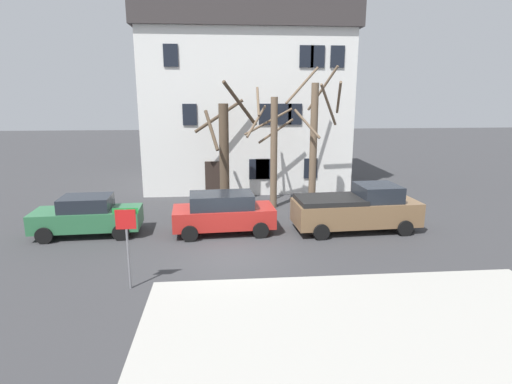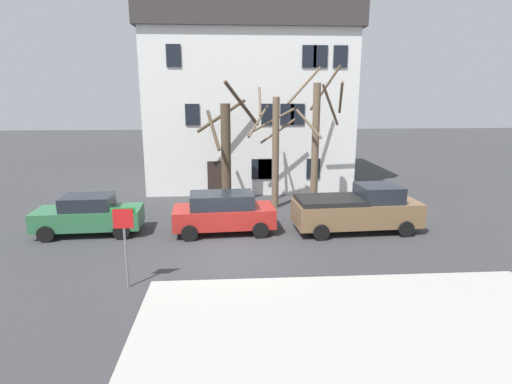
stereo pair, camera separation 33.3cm
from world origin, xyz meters
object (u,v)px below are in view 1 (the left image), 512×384
pickup_truck_brown (357,209)px  bicycle_leaning (107,211)px  tree_bare_mid (272,148)px  street_sign_pole (127,233)px  tree_bare_near (224,149)px  tree_bare_far (315,138)px  car_green_sedan (87,216)px  car_red_wagon (223,212)px  building_main (245,95)px

pickup_truck_brown → bicycle_leaning: size_ratio=3.20×
tree_bare_mid → pickup_truck_brown: bearing=-52.8°
street_sign_pole → bicycle_leaning: bearing=109.2°
tree_bare_near → tree_bare_far: size_ratio=0.89×
car_green_sedan → car_red_wagon: (5.77, -0.19, 0.06)m
tree_bare_far → pickup_truck_brown: bearing=-75.6°
bicycle_leaning → car_red_wagon: bearing=-24.9°
tree_bare_mid → car_green_sedan: size_ratio=1.40×
car_green_sedan → street_sign_pole: 6.11m
tree_bare_near → bicycle_leaning: bearing=-160.6°
tree_bare_near → street_sign_pole: size_ratio=2.55×
car_red_wagon → street_sign_pole: (-2.92, -5.12, 0.90)m
tree_bare_far → car_red_wagon: (-4.83, -3.92, -2.81)m
tree_bare_far → bicycle_leaning: tree_bare_far is taller
car_red_wagon → pickup_truck_brown: bearing=-1.5°
building_main → street_sign_pole: building_main is taller
tree_bare_mid → tree_bare_far: size_ratio=0.86×
tree_bare_near → car_red_wagon: 5.10m
tree_bare_far → car_green_sedan: (-10.60, -3.72, -2.87)m
tree_bare_mid → street_sign_pole: bearing=-121.0°
street_sign_pole → pickup_truck_brown: bearing=29.5°
street_sign_pole → building_main: bearing=74.2°
car_green_sedan → bicycle_leaning: car_green_sedan is taller
building_main → tree_bare_near: building_main is taller
tree_bare_mid → bicycle_leaning: (-8.25, -1.51, -2.82)m
car_green_sedan → street_sign_pole: (2.85, -5.32, 0.96)m
car_red_wagon → bicycle_leaning: 6.21m
car_red_wagon → car_green_sedan: bearing=178.1°
tree_bare_mid → tree_bare_far: 2.27m
building_main → car_red_wagon: building_main is taller
tree_bare_far → street_sign_pole: tree_bare_far is taller
tree_bare_mid → car_red_wagon: 5.39m
tree_bare_mid → car_green_sedan: bearing=-155.0°
building_main → tree_bare_mid: bearing=-81.2°
tree_bare_mid → bicycle_leaning: 8.85m
car_green_sedan → pickup_truck_brown: size_ratio=0.81×
tree_bare_far → bicycle_leaning: size_ratio=4.25×
car_red_wagon → tree_bare_mid: bearing=57.4°
building_main → pickup_truck_brown: size_ratio=2.35×
tree_bare_near → car_red_wagon: size_ratio=1.48×
tree_bare_far → tree_bare_near: bearing=171.5°
tree_bare_far → bicycle_leaning: 11.04m
tree_bare_near → tree_bare_far: (4.70, -0.70, 0.65)m
tree_bare_near → pickup_truck_brown: tree_bare_near is taller
street_sign_pole → bicycle_leaning: size_ratio=1.49×
building_main → tree_bare_mid: building_main is taller
car_red_wagon → bicycle_leaning: car_red_wagon is taller
tree_bare_near → tree_bare_mid: 2.56m
building_main → tree_bare_near: (-1.47, -6.20, -2.83)m
pickup_truck_brown → car_green_sedan: bearing=178.3°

